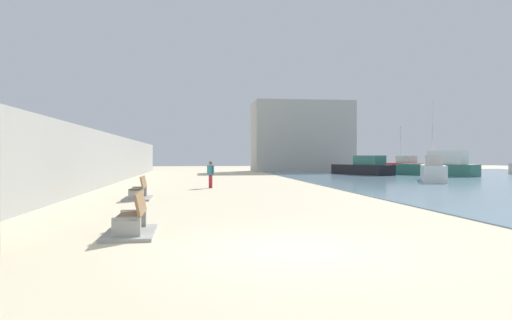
# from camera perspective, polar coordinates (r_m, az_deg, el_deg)

# --- Properties ---
(ground_plane) EXTENTS (120.00, 120.00, 0.00)m
(ground_plane) POSITION_cam_1_polar(r_m,az_deg,el_deg) (26.64, -3.88, -3.45)
(ground_plane) COLOR beige
(seawall) EXTENTS (0.80, 64.00, 3.27)m
(seawall) POSITION_cam_1_polar(r_m,az_deg,el_deg) (27.14, -19.89, 0.05)
(seawall) COLOR #9E9E99
(seawall) RESTS_ON ground
(bench_near) EXTENTS (1.15, 2.13, 0.98)m
(bench_near) POSITION_cam_1_polar(r_m,az_deg,el_deg) (10.91, -15.42, -7.84)
(bench_near) COLOR #9E9E99
(bench_near) RESTS_ON ground
(bench_far) EXTENTS (1.13, 2.11, 0.98)m
(bench_far) POSITION_cam_1_polar(r_m,az_deg,el_deg) (19.78, -14.59, -4.13)
(bench_far) COLOR #9E9E99
(bench_far) RESTS_ON ground
(person_walking) EXTENTS (0.39, 0.41, 1.54)m
(person_walking) POSITION_cam_1_polar(r_m,az_deg,el_deg) (26.01, -5.75, -1.60)
(person_walking) COLOR #B22D33
(person_walking) RESTS_ON ground
(boat_mid_bay) EXTENTS (3.76, 5.75, 1.86)m
(boat_mid_bay) POSITION_cam_1_polar(r_m,az_deg,el_deg) (34.63, 21.43, -1.32)
(boat_mid_bay) COLOR white
(boat_mid_bay) RESTS_ON water_bay
(boat_outer) EXTENTS (4.58, 7.06, 1.87)m
(boat_outer) POSITION_cam_1_polar(r_m,az_deg,el_deg) (45.57, 13.40, -0.93)
(boat_outer) COLOR black
(boat_outer) RESTS_ON water_bay
(boat_far_left) EXTENTS (2.88, 5.31, 5.25)m
(boat_far_left) POSITION_cam_1_polar(r_m,az_deg,el_deg) (54.31, 18.02, -0.70)
(boat_far_left) COLOR red
(boat_far_left) RESTS_ON water_bay
(boat_distant) EXTENTS (5.50, 7.41, 7.11)m
(boat_distant) POSITION_cam_1_polar(r_m,az_deg,el_deg) (45.21, 22.09, -0.76)
(boat_distant) COLOR #337060
(boat_distant) RESTS_ON water_bay
(harbor_building) EXTENTS (12.00, 6.00, 8.51)m
(harbor_building) POSITION_cam_1_polar(r_m,az_deg,el_deg) (56.12, 5.77, 2.93)
(harbor_building) COLOR #ADAAA3
(harbor_building) RESTS_ON ground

